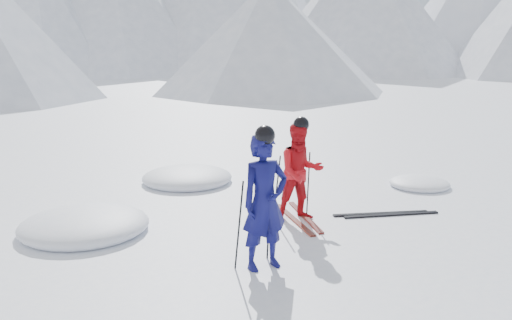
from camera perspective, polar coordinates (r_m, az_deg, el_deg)
ground at (r=9.75m, az=11.61°, el=-5.43°), size 160.00×160.00×0.00m
skier_blue at (r=7.03m, az=0.92°, el=-4.47°), size 0.69×0.48×1.80m
skier_red at (r=9.02m, az=4.69°, el=-1.26°), size 0.96×0.85×1.63m
pole_blue_left at (r=7.08m, az=-1.79°, el=-6.89°), size 0.12×0.08×1.20m
pole_blue_right at (r=7.45m, az=1.39°, el=-5.90°), size 0.12×0.07×1.20m
pole_red_left at (r=9.11m, az=2.20°, el=-2.87°), size 0.11×0.09×1.09m
pole_red_right at (r=9.39m, az=5.52°, el=-2.45°), size 0.11×0.08×1.09m
ski_worn_left at (r=9.17m, az=4.02°, el=-6.23°), size 0.60×1.65×0.03m
ski_worn_right at (r=9.32m, az=5.19°, el=-5.96°), size 0.71×1.61×0.03m
ski_loose_a at (r=9.69m, az=13.00°, el=-5.51°), size 1.57×0.82×0.03m
ski_loose_b at (r=9.67m, az=14.06°, el=-5.61°), size 1.59×0.77×0.03m
snow_lumps at (r=10.23m, az=-5.68°, el=-4.39°), size 9.86×6.35×0.44m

